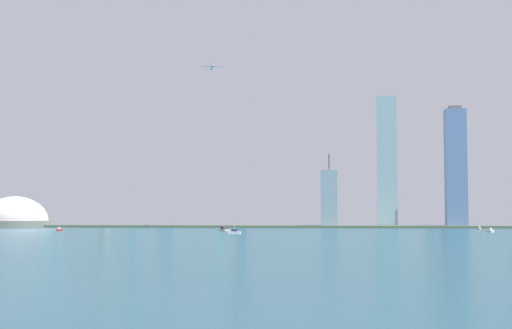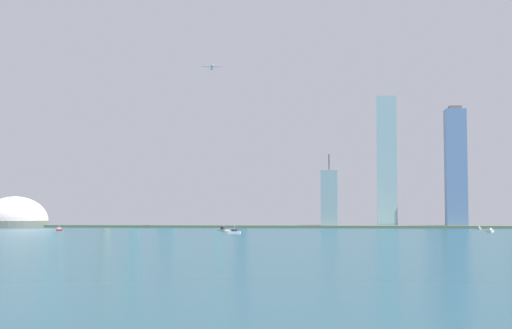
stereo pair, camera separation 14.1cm
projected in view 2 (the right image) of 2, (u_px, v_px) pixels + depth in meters
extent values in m
plane|color=#1A4451|center=(264.00, 237.00, 565.94)|extent=(6000.00, 6000.00, 0.00)
cube|color=#51644D|center=(301.00, 226.00, 971.93)|extent=(970.58, 54.86, 3.16)
cylinder|color=#B0A793|center=(107.00, 146.00, 1023.68)|extent=(12.27, 12.27, 216.29)
ellipsoid|color=#6D80A9|center=(108.00, 66.00, 1030.73)|extent=(39.81, 39.81, 13.19)
torus|color=#B0A793|center=(108.00, 70.00, 1030.43)|extent=(36.48, 36.48, 2.64)
cone|color=silver|center=(108.00, 28.00, 1034.14)|extent=(6.14, 6.14, 91.11)
cylinder|color=slate|center=(17.00, 224.00, 1009.63)|extent=(95.35, 95.35, 8.77)
ellipsoid|color=silver|center=(17.00, 221.00, 1009.92)|extent=(90.58, 90.58, 65.65)
cube|color=gray|center=(438.00, 168.00, 1050.91)|extent=(20.81, 18.19, 161.09)
cube|color=#546055|center=(437.00, 107.00, 1056.39)|extent=(12.49, 10.92, 7.08)
cube|color=#9BC4BD|center=(219.00, 192.00, 1037.39)|extent=(12.74, 12.74, 94.96)
cube|color=#9CA6BC|center=(433.00, 179.00, 1014.14)|extent=(19.65, 15.32, 126.61)
cube|color=#91B0C4|center=(166.00, 205.00, 1073.34)|extent=(22.36, 16.94, 60.57)
cube|color=slate|center=(166.00, 180.00, 1075.60)|extent=(13.42, 10.17, 8.49)
cube|color=#7B98AD|center=(169.00, 197.00, 1016.08)|extent=(16.46, 24.99, 80.06)
cylinder|color=#4C4C51|center=(169.00, 157.00, 1019.53)|extent=(1.60, 1.60, 25.69)
cube|color=slate|center=(242.00, 183.00, 1046.06)|extent=(12.93, 21.01, 120.63)
cube|color=#5C4C57|center=(242.00, 136.00, 1050.20)|extent=(7.76, 12.61, 6.24)
cube|color=#819EAB|center=(329.00, 199.00, 963.80)|extent=(20.79, 19.45, 72.25)
cylinder|color=#4C4C51|center=(329.00, 162.00, 966.83)|extent=(1.60, 1.60, 20.48)
cube|color=#A1B4BC|center=(53.00, 171.00, 1034.85)|extent=(26.01, 21.28, 149.89)
cube|color=#5C7BAC|center=(456.00, 169.00, 961.37)|extent=(25.46, 26.52, 148.78)
cube|color=#615B5B|center=(455.00, 108.00, 966.37)|extent=(15.27, 15.91, 4.44)
cube|color=#8AB1BA|center=(135.00, 173.00, 1020.31)|extent=(13.64, 13.99, 144.04)
cube|color=#655C60|center=(135.00, 115.00, 1025.36)|extent=(8.18, 8.39, 10.82)
cube|color=#8AADBA|center=(387.00, 162.00, 1004.14)|extent=(25.82, 23.14, 171.49)
cylinder|color=#4C4C51|center=(386.00, 90.00, 1010.35)|extent=(1.60, 1.60, 19.09)
cube|color=white|center=(234.00, 233.00, 660.29)|extent=(11.07, 4.49, 2.20)
cube|color=#2D304D|center=(234.00, 230.00, 660.42)|extent=(4.97, 2.80, 1.87)
cylinder|color=silver|center=(234.00, 225.00, 660.70)|extent=(0.24, 0.24, 6.63)
cube|color=#B21E2E|center=(59.00, 230.00, 790.49)|extent=(6.42, 13.50, 1.54)
cube|color=silver|center=(59.00, 228.00, 790.59)|extent=(3.90, 6.13, 1.74)
cylinder|color=silver|center=(59.00, 226.00, 790.77)|extent=(0.24, 0.24, 3.62)
cube|color=beige|center=(479.00, 229.00, 864.96)|extent=(4.25, 7.02, 1.26)
cube|color=beige|center=(479.00, 227.00, 865.08)|extent=(2.37, 3.27, 2.27)
cylinder|color=silver|center=(479.00, 223.00, 865.36)|extent=(0.24, 0.24, 6.47)
cube|color=beige|center=(224.00, 230.00, 780.08)|extent=(13.82, 15.79, 1.51)
cube|color=#3B344A|center=(224.00, 228.00, 780.23)|extent=(7.23, 7.82, 3.00)
cylinder|color=silver|center=(224.00, 225.00, 780.46)|extent=(0.24, 0.24, 4.06)
cube|color=white|center=(490.00, 231.00, 724.26)|extent=(6.33, 11.13, 2.23)
cube|color=silver|center=(490.00, 229.00, 724.39)|extent=(3.54, 5.15, 1.73)
cylinder|color=#B8B3C2|center=(212.00, 67.00, 934.44)|extent=(8.20, 24.90, 2.43)
sphere|color=#B8B3C2|center=(213.00, 65.00, 922.03)|extent=(2.43, 2.43, 2.43)
cube|color=#B8B3C2|center=(212.00, 66.00, 934.51)|extent=(24.30, 8.86, 0.50)
cube|color=#B8B3C2|center=(212.00, 69.00, 944.89)|extent=(8.77, 4.23, 0.40)
cube|color=#2D333D|center=(212.00, 66.00, 945.11)|extent=(1.03, 2.37, 5.00)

